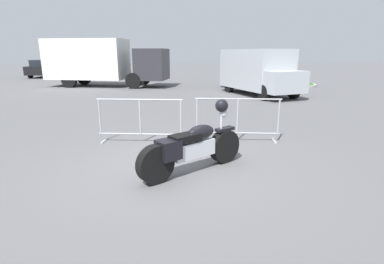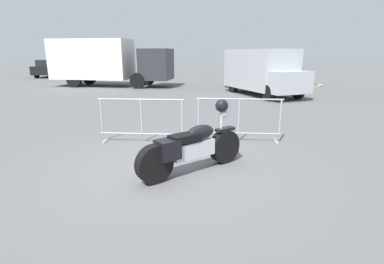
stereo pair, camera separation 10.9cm
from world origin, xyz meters
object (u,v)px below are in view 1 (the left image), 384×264
object	(u,v)px
box_truck	(101,61)
parked_car_silver	(75,69)
delivery_van	(258,71)
crowd_barrier_far	(237,119)
crowd_barrier_near	(140,120)
pedestrian	(223,73)
parked_car_yellow	(105,68)
motorcycle	(193,146)
parked_car_black	(46,68)

from	to	relation	value
box_truck	parked_car_silver	size ratio (longest dim) A/B	1.87
delivery_van	crowd_barrier_far	bearing A→B (deg)	-37.00
crowd_barrier_near	crowd_barrier_far	xyz separation A→B (m)	(2.38, 0.00, 0.00)
crowd_barrier_near	box_truck	world-z (taller)	box_truck
pedestrian	box_truck	bearing A→B (deg)	-121.97
crowd_barrier_near	parked_car_yellow	bearing A→B (deg)	105.28
crowd_barrier_near	delivery_van	bearing A→B (deg)	59.22
motorcycle	crowd_barrier_near	distance (m)	2.29
crowd_barrier_far	parked_car_yellow	bearing A→B (deg)	111.24
motorcycle	crowd_barrier_far	size ratio (longest dim) A/B	0.93
motorcycle	crowd_barrier_far	bearing A→B (deg)	22.62
box_truck	parked_car_yellow	bearing A→B (deg)	112.36
parked_car_yellow	delivery_van	bearing A→B (deg)	-137.53
motorcycle	parked_car_black	xyz separation A→B (m)	(-12.33, 23.22, 0.28)
crowd_barrier_far	pedestrian	xyz separation A→B (m)	(1.37, 11.99, 0.37)
box_truck	pedestrian	distance (m)	7.89
delivery_van	parked_car_black	distance (m)	20.64
delivery_van	pedestrian	world-z (taller)	delivery_van
crowd_barrier_near	pedestrian	distance (m)	12.56
delivery_van	box_truck	bearing A→B (deg)	-135.50
motorcycle	parked_car_silver	xyz separation A→B (m)	(-9.57, 22.67, 0.24)
parked_car_black	pedestrian	xyz separation A→B (m)	(14.89, -9.28, 0.15)
box_truck	parked_car_black	world-z (taller)	box_truck
box_truck	delivery_van	size ratio (longest dim) A/B	1.49
parked_car_yellow	pedestrian	distance (m)	12.71
crowd_barrier_near	parked_car_black	size ratio (longest dim) A/B	0.46
motorcycle	box_truck	distance (m)	15.77
crowd_barrier_near	parked_car_yellow	size ratio (longest dim) A/B	0.46
box_truck	parked_car_silver	bearing A→B (deg)	129.76
crowd_barrier_far	delivery_van	size ratio (longest dim) A/B	0.39
delivery_van	pedestrian	size ratio (longest dim) A/B	3.17
motorcycle	parked_car_silver	distance (m)	24.61
delivery_van	parked_car_black	world-z (taller)	delivery_van
box_truck	pedestrian	bearing A→B (deg)	4.40
parked_car_black	delivery_van	bearing A→B (deg)	-127.20
crowd_barrier_far	parked_car_silver	size ratio (longest dim) A/B	0.49
crowd_barrier_far	delivery_van	bearing A→B (deg)	72.54
delivery_van	parked_car_yellow	distance (m)	16.15
crowd_barrier_far	box_truck	bearing A→B (deg)	116.56
crowd_barrier_near	parked_car_silver	size ratio (longest dim) A/B	0.49
crowd_barrier_near	parked_car_yellow	xyz separation A→B (m)	(-5.62, 20.58, 0.22)
delivery_van	pedestrian	distance (m)	3.78
delivery_van	parked_car_black	bearing A→B (deg)	-147.93
parked_car_yellow	pedestrian	bearing A→B (deg)	-131.36
pedestrian	crowd_barrier_far	bearing A→B (deg)	-31.99
crowd_barrier_far	parked_car_yellow	distance (m)	22.08
delivery_van	parked_car_yellow	xyz separation A→B (m)	(-10.65, 12.13, -0.47)
parked_car_black	motorcycle	bearing A→B (deg)	-150.85
delivery_van	parked_car_black	xyz separation A→B (m)	(-16.17, 12.81, -0.47)
crowd_barrier_far	pedestrian	size ratio (longest dim) A/B	1.23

